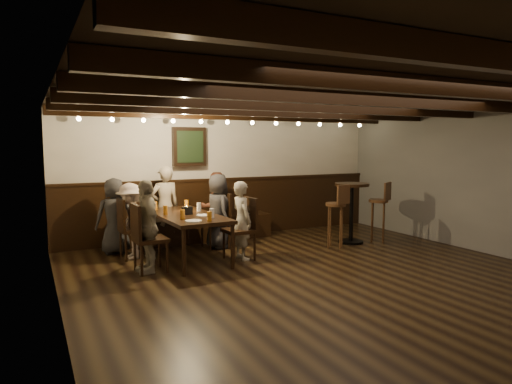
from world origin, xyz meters
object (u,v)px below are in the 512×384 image
chair_right_near (217,231)px  bar_stool_right (378,220)px  person_right_near (218,211)px  high_top_table (351,204)px  person_bench_left (115,216)px  chair_left_far (149,251)px  person_bench_right (215,207)px  chair_right_far (240,241)px  person_right_far (242,220)px  chair_left_near (133,240)px  person_left_near (131,221)px  person_bench_centre (165,206)px  bar_stool_left (336,224)px  dining_table (186,218)px  person_left_far (147,226)px

chair_right_near → bar_stool_right: bar_stool_right is taller
person_right_near → bar_stool_right: (2.83, -0.87, -0.23)m
high_top_table → person_bench_left: bearing=164.8°
high_top_table → person_right_near: bearing=163.0°
chair_left_far → person_bench_right: bearing=129.8°
chair_right_far → person_bench_left: person_bench_left is taller
person_right_far → chair_right_near: bearing=1.9°
chair_left_near → high_top_table: high_top_table is taller
person_left_near → person_right_far: size_ratio=0.97×
person_left_near → bar_stool_right: (4.33, -0.80, -0.18)m
chair_left_far → person_bench_centre: bearing=154.3°
person_bench_right → person_left_near: (-1.63, -0.52, -0.05)m
bar_stool_left → high_top_table: bearing=9.4°
dining_table → person_bench_centre: bearing=90.0°
chair_right_near → person_right_near: size_ratio=0.74×
person_bench_right → bar_stool_right: person_bench_right is taller
person_bench_left → person_left_near: 0.48m
person_left_far → high_top_table: person_left_far is taller
person_left_near → high_top_table: size_ratio=1.09×
person_bench_centre → person_right_far: bearing=116.6°
high_top_table → bar_stool_right: size_ratio=0.99×
chair_left_near → person_left_far: 0.97m
person_bench_right → bar_stool_right: 3.01m
bar_stool_left → person_left_far: bearing=167.7°
dining_table → person_bench_left: bearing=135.0°
person_bench_centre → person_right_near: size_ratio=1.09×
dining_table → person_left_near: 0.88m
person_right_near → bar_stool_left: person_right_near is taller
person_left_near → bar_stool_right: person_left_near is taller
chair_left_near → person_bench_centre: person_bench_centre is taller
chair_left_far → person_left_far: (-0.03, -0.00, 0.36)m
person_left_far → person_bench_centre: bearing=153.4°
chair_right_far → person_left_far: bearing=90.0°
person_left_near → high_top_table: 3.88m
person_bench_left → bar_stool_right: person_bench_left is taller
person_left_far → bar_stool_right: person_left_far is taller
dining_table → person_left_far: size_ratio=1.47×
person_bench_left → bar_stool_left: bearing=157.2°
person_bench_centre → bar_stool_right: bearing=155.8°
person_right_far → person_bench_centre: bearing=26.6°
person_right_far → dining_table: bearing=59.0°
person_right_far → high_top_table: (2.29, 0.19, 0.10)m
person_bench_right → bar_stool_left: bearing=138.5°
person_left_near → person_right_near: bearing=90.0°
chair_right_near → person_bench_left: person_bench_left is taller
person_bench_left → person_left_near: (0.17, -0.44, -0.03)m
person_bench_left → bar_stool_left: person_bench_left is taller
person_bench_left → high_top_table: person_bench_left is taller
chair_left_near → chair_right_far: bearing=58.0°
person_bench_centre → person_right_far: (0.81, -1.47, -0.09)m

